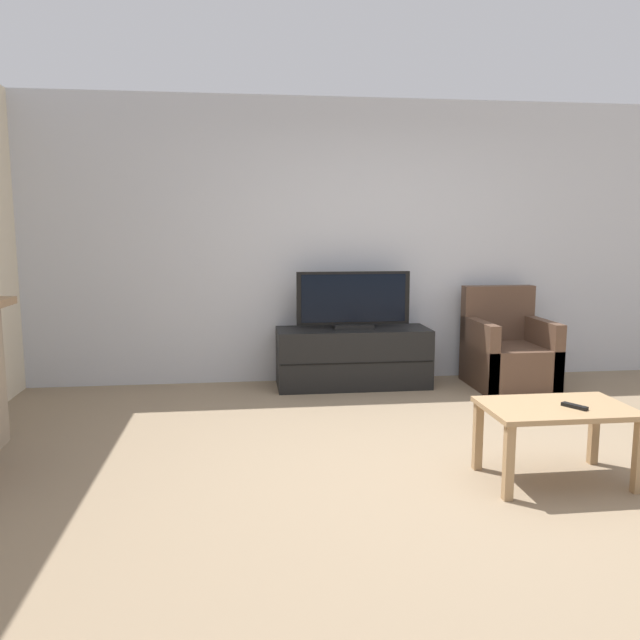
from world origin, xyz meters
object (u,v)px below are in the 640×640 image
tv_stand (353,357)px  coffee_table (556,417)px  armchair (507,355)px  remote (575,406)px  tv (353,302)px

tv_stand → coffee_table: bearing=-71.6°
coffee_table → armchair: bearing=73.1°
armchair → remote: bearing=-104.7°
armchair → tv_stand: bearing=173.6°
armchair → remote: 2.34m
tv → armchair: 1.54m
remote → coffee_table: bearing=112.5°
tv_stand → remote: size_ratio=9.53×
tv_stand → armchair: 1.46m
tv → armchair: tv is taller
tv_stand → tv: tv is taller
coffee_table → remote: bearing=-37.3°
tv_stand → tv: bearing=-90.0°
armchair → remote: armchair is taller
tv_stand → tv: (0.00, -0.00, 0.52)m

